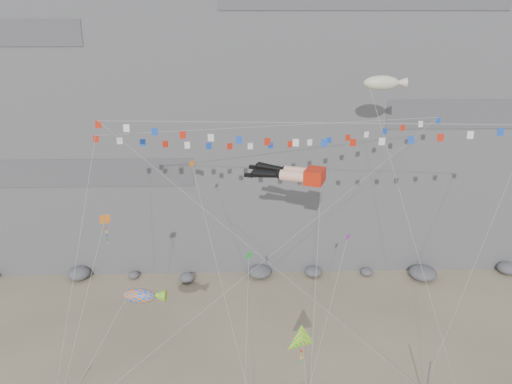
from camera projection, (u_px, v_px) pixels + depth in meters
ground at (267, 383)px, 39.76m from camera, size 120.00×120.00×0.00m
cliff at (256, 37)px, 61.38m from camera, size 80.00×28.00×50.00m
talus_boulders at (260, 272)px, 55.54m from camera, size 60.00×3.00×1.20m
anchor_pole_right at (428, 382)px, 37.11m from camera, size 0.12×0.12×3.78m
legs_kite at (293, 174)px, 39.91m from camera, size 6.61×15.67×20.28m
flag_banner_upper at (280, 126)px, 42.34m from camera, size 31.76×17.88×29.13m
flag_banner_lower at (311, 123)px, 35.61m from camera, size 30.83×5.45×22.99m
harlequin_kite at (104, 221)px, 36.38m from camera, size 4.28×6.76×15.18m
fish_windsock at (140, 296)px, 37.65m from camera, size 7.67×6.83×11.23m
delta_kite at (302, 340)px, 36.03m from camera, size 2.48×6.71×8.10m
blimp_windsock at (381, 83)px, 42.91m from camera, size 6.35×14.65×26.44m
small_kite_a at (193, 169)px, 41.43m from camera, size 5.72×13.30×20.97m
small_kite_b at (347, 240)px, 40.19m from camera, size 5.09×9.18×14.37m
small_kite_c at (249, 258)px, 39.13m from camera, size 1.31×11.42×14.52m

